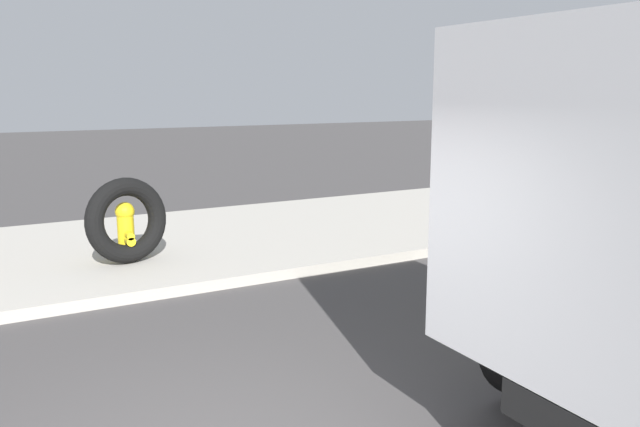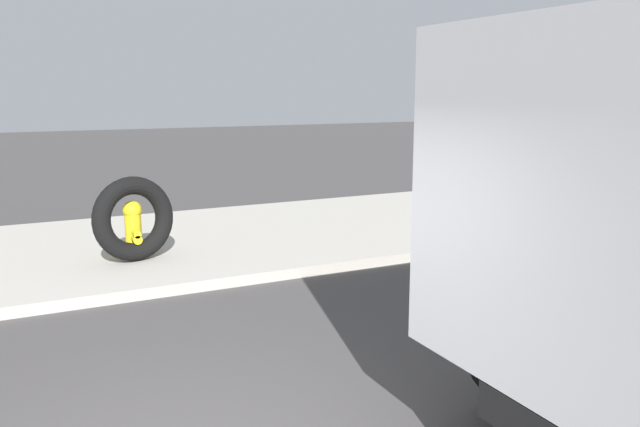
{
  "view_description": "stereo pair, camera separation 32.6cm",
  "coord_description": "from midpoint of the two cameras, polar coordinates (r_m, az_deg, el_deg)",
  "views": [
    {
      "loc": [
        -1.16,
        -3.78,
        2.59
      ],
      "look_at": [
        2.55,
        2.81,
        1.14
      ],
      "focal_mm": 36.64,
      "sensor_mm": 36.0,
      "label": 1
    },
    {
      "loc": [
        -0.87,
        -3.93,
        2.59
      ],
      "look_at": [
        2.55,
        2.81,
        1.14
      ],
      "focal_mm": 36.64,
      "sensor_mm": 36.0,
      "label": 2
    }
  ],
  "objects": [
    {
      "name": "loose_tire",
      "position": [
        9.65,
        -15.04,
        -0.45
      ],
      "size": [
        1.26,
        0.63,
        1.23
      ],
      "primitive_type": "torus",
      "rotation": [
        1.49,
        0.0,
        0.24
      ],
      "color": "black",
      "rests_on": "sidewalk_curb"
    },
    {
      "name": "fire_hydrant",
      "position": [
        9.86,
        -15.08,
        -1.2
      ],
      "size": [
        0.27,
        0.62,
        0.85
      ],
      "color": "yellow",
      "rests_on": "sidewalk_curb"
    },
    {
      "name": "sidewalk_curb",
      "position": [
        10.71,
        -20.71,
        -3.48
      ],
      "size": [
        36.0,
        5.0,
        0.15
      ],
      "primitive_type": "cube",
      "color": "#ADA89E",
      "rests_on": "ground"
    }
  ]
}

